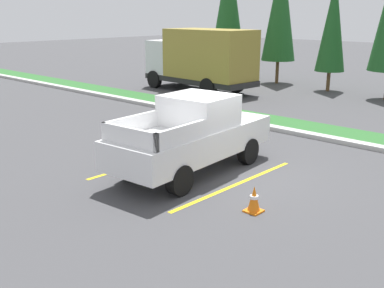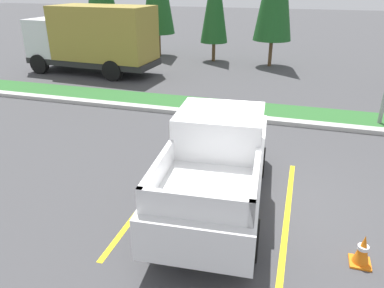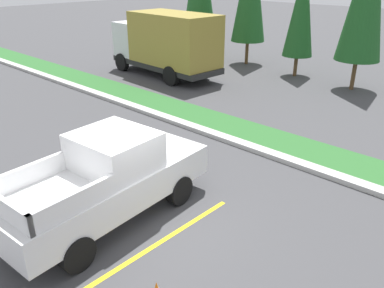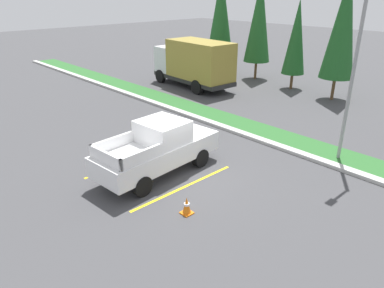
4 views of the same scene
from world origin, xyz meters
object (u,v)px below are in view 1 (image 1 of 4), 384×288
(cypress_tree_left_inner, at_px, (280,6))
(pickup_truck_main, at_px, (193,135))
(cypress_tree_leftmost, at_px, (229,2))
(traffic_cone, at_px, (254,199))
(cargo_truck_distant, at_px, (201,58))
(cypress_tree_center, at_px, (333,24))

(cypress_tree_left_inner, bearing_deg, pickup_truck_main, -64.53)
(pickup_truck_main, relative_size, cypress_tree_left_inner, 0.68)
(cypress_tree_leftmost, bearing_deg, traffic_cone, -49.69)
(cypress_tree_left_inner, height_order, traffic_cone, cypress_tree_left_inner)
(pickup_truck_main, bearing_deg, cypress_tree_leftmost, 125.95)
(cargo_truck_distant, bearing_deg, cypress_tree_leftmost, 113.80)
(traffic_cone, bearing_deg, cypress_tree_leftmost, 130.31)
(cargo_truck_distant, bearing_deg, cypress_tree_center, 43.39)
(cypress_tree_leftmost, bearing_deg, pickup_truck_main, -54.05)
(cargo_truck_distant, xyz_separation_m, cypress_tree_leftmost, (-2.29, 5.19, 3.08))
(cypress_tree_left_inner, bearing_deg, cargo_truck_distant, -104.41)
(cargo_truck_distant, xyz_separation_m, cypress_tree_center, (5.18, 4.90, 1.80))
(cypress_tree_leftmost, distance_m, traffic_cone, 22.31)
(traffic_cone, bearing_deg, cypress_tree_center, 112.13)
(traffic_cone, bearing_deg, pickup_truck_main, 158.51)
(cypress_tree_left_inner, distance_m, cypress_tree_center, 3.94)
(cypress_tree_leftmost, distance_m, cypress_tree_center, 7.59)
(pickup_truck_main, xyz_separation_m, cypress_tree_leftmost, (-11.25, 15.51, 3.89))
(pickup_truck_main, distance_m, cypress_tree_leftmost, 19.55)
(cypress_tree_center, xyz_separation_m, traffic_cone, (6.65, -16.35, -3.35))
(pickup_truck_main, xyz_separation_m, cypress_tree_left_inner, (-7.54, 15.83, 3.58))
(pickup_truck_main, height_order, cargo_truck_distant, cargo_truck_distant)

